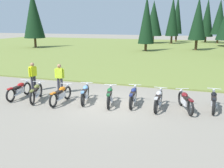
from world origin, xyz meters
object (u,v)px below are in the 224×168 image
object	(u,v)px
motorcycle_maroon	(185,101)
motorcycle_silver	(158,99)
rider_checking_bike	(60,77)
motorcycle_red	(19,90)
rider_in_hivis_vest	(33,75)
motorcycle_orange	(61,94)
motorcycle_british_green	(110,96)
motorcycle_sky_blue	(85,93)
motorcycle_navy	(133,96)
motorcycle_black	(214,101)
motorcycle_olive	(36,92)

from	to	relation	value
motorcycle_maroon	motorcycle_silver	bearing A→B (deg)	-174.58
motorcycle_silver	rider_checking_bike	xyz separation A→B (m)	(-5.64, 0.95, 0.51)
motorcycle_red	motorcycle_maroon	bearing A→B (deg)	4.46
motorcycle_red	rider_checking_bike	world-z (taller)	rider_checking_bike
motorcycle_maroon	rider_in_hivis_vest	size ratio (longest dim) A/B	1.21
motorcycle_silver	rider_checking_bike	distance (m)	5.75
motorcycle_red	motorcycle_orange	bearing A→B (deg)	-2.46
motorcycle_british_green	rider_in_hivis_vest	bearing A→B (deg)	167.78
motorcycle_red	motorcycle_sky_blue	size ratio (longest dim) A/B	1.02
motorcycle_sky_blue	rider_in_hivis_vest	world-z (taller)	rider_in_hivis_vest
motorcycle_navy	motorcycle_black	size ratio (longest dim) A/B	1.00
motorcycle_maroon	motorcycle_orange	bearing A→B (deg)	-172.63
motorcycle_sky_blue	motorcycle_silver	distance (m)	3.66
motorcycle_red	rider_in_hivis_vest	bearing A→B (deg)	95.77
motorcycle_silver	motorcycle_olive	bearing A→B (deg)	-174.15
motorcycle_olive	rider_in_hivis_vest	distance (m)	2.08
motorcycle_british_green	motorcycle_maroon	bearing A→B (deg)	4.04
motorcycle_navy	rider_checking_bike	world-z (taller)	rider_checking_bike
motorcycle_navy	motorcycle_black	xyz separation A→B (m)	(3.67, 0.39, 0.00)
motorcycle_sky_blue	motorcycle_silver	world-z (taller)	same
motorcycle_red	motorcycle_sky_blue	xyz separation A→B (m)	(3.57, 0.47, 0.00)
rider_checking_bike	motorcycle_black	bearing A→B (deg)	-2.73
motorcycle_sky_blue	rider_in_hivis_vest	bearing A→B (deg)	164.49
motorcycle_orange	motorcycle_silver	distance (m)	4.76
motorcycle_sky_blue	motorcycle_maroon	bearing A→B (deg)	2.25
motorcycle_olive	motorcycle_british_green	distance (m)	3.83
motorcycle_red	motorcycle_maroon	distance (m)	8.46
motorcycle_black	rider_in_hivis_vest	size ratio (longest dim) A/B	1.26
motorcycle_sky_blue	motorcycle_maroon	world-z (taller)	same
motorcycle_orange	motorcycle_silver	size ratio (longest dim) A/B	1.00
motorcycle_black	rider_in_hivis_vest	bearing A→B (deg)	177.74
motorcycle_red	motorcycle_maroon	world-z (taller)	same
motorcycle_orange	motorcycle_sky_blue	xyz separation A→B (m)	(1.05, 0.58, 0.00)
motorcycle_orange	motorcycle_sky_blue	bearing A→B (deg)	28.62
motorcycle_silver	rider_checking_bike	size ratio (longest dim) A/B	1.26
motorcycle_british_green	motorcycle_orange	bearing A→B (deg)	-167.75
rider_checking_bike	motorcycle_maroon	bearing A→B (deg)	-6.99
motorcycle_olive	motorcycle_british_green	size ratio (longest dim) A/B	0.98
motorcycle_silver	motorcycle_black	distance (m)	2.49
motorcycle_sky_blue	rider_checking_bike	distance (m)	2.29
motorcycle_navy	rider_in_hivis_vest	distance (m)	6.21
motorcycle_red	motorcycle_navy	xyz separation A→B (m)	(5.99, 0.72, 0.00)
motorcycle_british_green	motorcycle_navy	bearing A→B (deg)	15.95
motorcycle_sky_blue	motorcycle_silver	bearing A→B (deg)	1.20
motorcycle_orange	motorcycle_maroon	distance (m)	5.97
motorcycle_olive	rider_checking_bike	distance (m)	1.73
rider_checking_bike	rider_in_hivis_vest	world-z (taller)	same
motorcycle_olive	motorcycle_orange	world-z (taller)	same
motorcycle_sky_blue	motorcycle_silver	xyz separation A→B (m)	(3.66, 0.08, 0.00)
motorcycle_red	motorcycle_black	xyz separation A→B (m)	(9.66, 1.11, 0.00)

